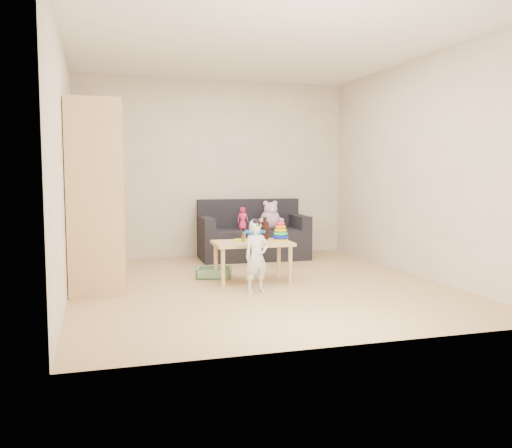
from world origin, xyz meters
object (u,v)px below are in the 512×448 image
object	(u,v)px
sofa	(253,244)
toddler	(257,258)
wardrobe	(95,196)
play_table	(252,262)

from	to	relation	value
sofa	toddler	bearing A→B (deg)	-103.22
wardrobe	sofa	distance (m)	2.70
wardrobe	play_table	world-z (taller)	wardrobe
sofa	play_table	xyz separation A→B (m)	(-0.47, -1.60, 0.02)
wardrobe	sofa	xyz separation A→B (m)	(2.17, 1.41, -0.77)
sofa	play_table	world-z (taller)	play_table
toddler	wardrobe	bearing A→B (deg)	144.48
sofa	toddler	world-z (taller)	toddler
play_table	toddler	world-z (taller)	toddler
play_table	toddler	xyz separation A→B (m)	(-0.11, -0.55, 0.13)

